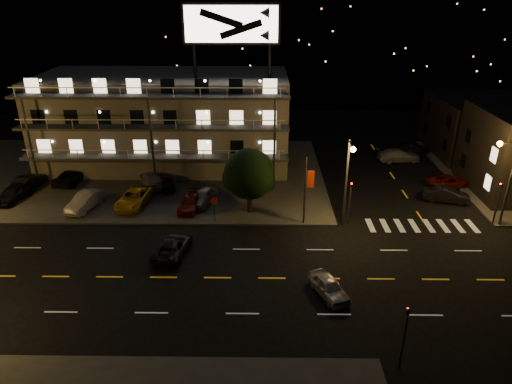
{
  "coord_description": "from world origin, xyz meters",
  "views": [
    {
      "loc": [
        1.19,
        -27.89,
        19.65
      ],
      "look_at": [
        0.73,
        8.0,
        3.33
      ],
      "focal_mm": 32.0,
      "sensor_mm": 36.0,
      "label": 1
    }
  ],
  "objects_px": {
    "tree": "(249,175)",
    "lot_car_2": "(134,198)",
    "road_car_east": "(329,287)",
    "road_car_west": "(173,247)",
    "lot_car_7": "(151,179)",
    "lot_car_4": "(203,196)",
    "side_car_0": "(447,195)"
  },
  "relations": [
    {
      "from": "lot_car_7",
      "to": "road_car_west",
      "type": "height_order",
      "value": "lot_car_7"
    },
    {
      "from": "road_car_east",
      "to": "lot_car_4",
      "type": "bearing_deg",
      "value": 103.02
    },
    {
      "from": "lot_car_4",
      "to": "road_car_east",
      "type": "distance_m",
      "value": 17.58
    },
    {
      "from": "lot_car_7",
      "to": "road_car_east",
      "type": "height_order",
      "value": "lot_car_7"
    },
    {
      "from": "lot_car_7",
      "to": "road_car_east",
      "type": "xyz_separation_m",
      "value": [
        16.41,
        -18.49,
        -0.22
      ]
    },
    {
      "from": "lot_car_4",
      "to": "road_car_east",
      "type": "xyz_separation_m",
      "value": [
        10.37,
        -14.2,
        -0.23
      ]
    },
    {
      "from": "lot_car_7",
      "to": "side_car_0",
      "type": "bearing_deg",
      "value": 150.25
    },
    {
      "from": "tree",
      "to": "road_car_west",
      "type": "distance_m",
      "value": 9.98
    },
    {
      "from": "tree",
      "to": "road_car_east",
      "type": "height_order",
      "value": "tree"
    },
    {
      "from": "side_car_0",
      "to": "road_car_west",
      "type": "height_order",
      "value": "side_car_0"
    },
    {
      "from": "side_car_0",
      "to": "road_car_west",
      "type": "relative_size",
      "value": 0.91
    },
    {
      "from": "lot_car_7",
      "to": "side_car_0",
      "type": "relative_size",
      "value": 1.13
    },
    {
      "from": "lot_car_7",
      "to": "road_car_east",
      "type": "relative_size",
      "value": 1.3
    },
    {
      "from": "lot_car_4",
      "to": "road_car_west",
      "type": "bearing_deg",
      "value": -81.05
    },
    {
      "from": "lot_car_2",
      "to": "side_car_0",
      "type": "xyz_separation_m",
      "value": [
        30.68,
        1.46,
        -0.17
      ]
    },
    {
      "from": "tree",
      "to": "road_car_west",
      "type": "xyz_separation_m",
      "value": [
        -5.91,
        -7.4,
        -3.14
      ]
    },
    {
      "from": "tree",
      "to": "lot_car_4",
      "type": "xyz_separation_m",
      "value": [
        -4.53,
        1.72,
        -2.93
      ]
    },
    {
      "from": "side_car_0",
      "to": "road_car_east",
      "type": "bearing_deg",
      "value": 152.67
    },
    {
      "from": "tree",
      "to": "lot_car_2",
      "type": "bearing_deg",
      "value": 173.77
    },
    {
      "from": "lot_car_4",
      "to": "lot_car_7",
      "type": "xyz_separation_m",
      "value": [
        -6.04,
        4.29,
        -0.01
      ]
    },
    {
      "from": "side_car_0",
      "to": "road_car_east",
      "type": "xyz_separation_m",
      "value": [
        -13.67,
        -15.15,
        -0.07
      ]
    },
    {
      "from": "lot_car_4",
      "to": "side_car_0",
      "type": "distance_m",
      "value": 24.06
    },
    {
      "from": "lot_car_2",
      "to": "lot_car_4",
      "type": "distance_m",
      "value": 6.66
    },
    {
      "from": "lot_car_7",
      "to": "road_car_east",
      "type": "bearing_deg",
      "value": 108.16
    },
    {
      "from": "lot_car_2",
      "to": "lot_car_7",
      "type": "distance_m",
      "value": 4.83
    },
    {
      "from": "lot_car_4",
      "to": "side_car_0",
      "type": "xyz_separation_m",
      "value": [
        24.04,
        0.95,
        -0.16
      ]
    },
    {
      "from": "lot_car_4",
      "to": "lot_car_7",
      "type": "distance_m",
      "value": 7.41
    },
    {
      "from": "lot_car_2",
      "to": "tree",
      "type": "bearing_deg",
      "value": -0.11
    },
    {
      "from": "road_car_east",
      "to": "road_car_west",
      "type": "relative_size",
      "value": 0.79
    },
    {
      "from": "road_car_east",
      "to": "road_car_west",
      "type": "distance_m",
      "value": 12.8
    },
    {
      "from": "side_car_0",
      "to": "road_car_east",
      "type": "relative_size",
      "value": 1.14
    },
    {
      "from": "lot_car_2",
      "to": "road_car_east",
      "type": "xyz_separation_m",
      "value": [
        17.01,
        -13.7,
        -0.24
      ]
    }
  ]
}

